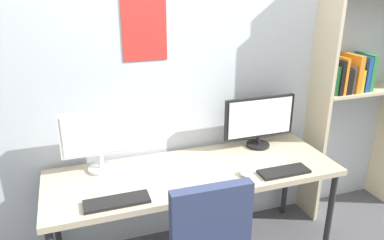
# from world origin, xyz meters

# --- Properties ---
(wall_back) EXTENTS (4.39, 0.11, 2.60)m
(wall_back) POSITION_xyz_m (-0.00, 1.02, 1.30)
(wall_back) COLOR silver
(wall_back) RESTS_ON ground_plane
(desk) EXTENTS (1.99, 0.68, 0.74)m
(desk) POSITION_xyz_m (0.00, 0.60, 0.69)
(desk) COLOR tan
(desk) RESTS_ON ground_plane
(bookshelf) EXTENTS (0.83, 0.28, 2.17)m
(bookshelf) POSITION_xyz_m (1.48, 0.83, 1.36)
(bookshelf) COLOR beige
(bookshelf) RESTS_ON ground_plane
(monitor_left) EXTENTS (0.50, 0.18, 0.42)m
(monitor_left) POSITION_xyz_m (-0.60, 0.81, 0.98)
(monitor_left) COLOR silver
(monitor_left) RESTS_ON desk
(monitor_right) EXTENTS (0.57, 0.18, 0.40)m
(monitor_right) POSITION_xyz_m (0.60, 0.81, 0.96)
(monitor_right) COLOR black
(monitor_right) RESTS_ON desk
(keyboard_left) EXTENTS (0.38, 0.13, 0.02)m
(keyboard_left) POSITION_xyz_m (-0.56, 0.37, 0.75)
(keyboard_left) COLOR black
(keyboard_left) RESTS_ON desk
(keyboard_right) EXTENTS (0.35, 0.13, 0.02)m
(keyboard_right) POSITION_xyz_m (0.56, 0.37, 0.75)
(keyboard_right) COLOR black
(keyboard_right) RESTS_ON desk
(computer_mouse) EXTENTS (0.06, 0.10, 0.03)m
(computer_mouse) POSITION_xyz_m (0.29, 0.43, 0.76)
(computer_mouse) COLOR silver
(computer_mouse) RESTS_ON desk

